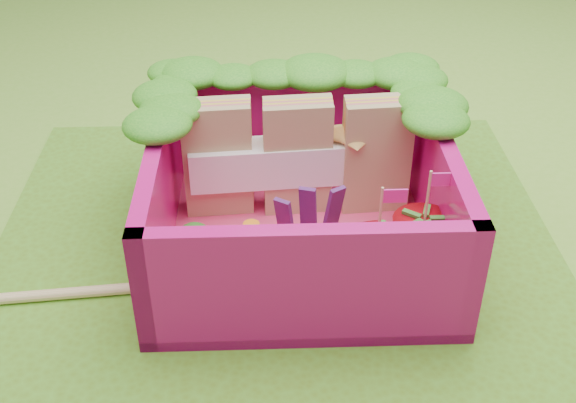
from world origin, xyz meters
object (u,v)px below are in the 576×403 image
at_px(sandwich_stack, 299,157).
at_px(chopsticks, 15,298).
at_px(strawberry_right, 422,245).
at_px(bento_box, 300,197).
at_px(broccoli, 200,246).
at_px(strawberry_left, 377,258).

relative_size(sandwich_stack, chopsticks, 0.53).
bearing_deg(chopsticks, strawberry_right, 2.69).
distance_m(bento_box, broccoli, 0.51).
bearing_deg(strawberry_left, strawberry_right, 18.18).
relative_size(strawberry_left, strawberry_right, 0.94).
height_order(broccoli, strawberry_left, strawberry_left).
xyz_separation_m(broccoli, strawberry_left, (0.73, -0.05, -0.05)).
relative_size(sandwich_stack, broccoli, 3.35).
bearing_deg(sandwich_stack, bento_box, -91.39).
distance_m(broccoli, strawberry_right, 0.93).
bearing_deg(sandwich_stack, strawberry_left, -63.14).
xyz_separation_m(bento_box, chopsticks, (-1.21, -0.34, -0.25)).
bearing_deg(strawberry_right, bento_box, 152.86).
bearing_deg(broccoli, strawberry_left, -3.97).
bearing_deg(bento_box, sandwich_stack, 88.61).
xyz_separation_m(broccoli, strawberry_right, (0.93, 0.01, -0.03)).
height_order(bento_box, broccoli, bento_box).
relative_size(bento_box, chopsticks, 0.64).
height_order(sandwich_stack, strawberry_right, sandwich_stack).
bearing_deg(broccoli, bento_box, 32.21).
xyz_separation_m(strawberry_left, strawberry_right, (0.20, 0.07, 0.01)).
xyz_separation_m(sandwich_stack, broccoli, (-0.44, -0.53, -0.10)).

